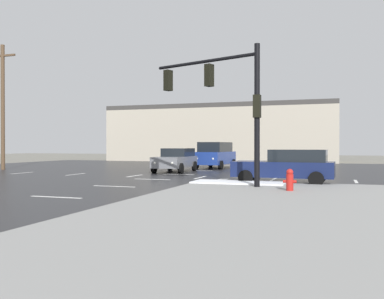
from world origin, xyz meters
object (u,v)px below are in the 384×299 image
at_px(traffic_signal_mast, 226,93).
at_px(fire_hydrant, 290,180).
at_px(utility_pole_far, 3,105).
at_px(sedan_navy, 287,166).
at_px(suv_blue, 215,154).
at_px(sedan_grey, 176,159).

bearing_deg(traffic_signal_mast, fire_hydrant, 169.93).
relative_size(fire_hydrant, utility_pole_far, 0.09).
height_order(traffic_signal_mast, sedan_navy, traffic_signal_mast).
xyz_separation_m(sedan_navy, suv_blue, (-6.76, 12.28, 0.24)).
bearing_deg(utility_pole_far, suv_blue, 26.46).
distance_m(fire_hydrant, sedan_grey, 13.81).
bearing_deg(sedan_grey, traffic_signal_mast, 29.83).
relative_size(traffic_signal_mast, sedan_navy, 1.24).
distance_m(traffic_signal_mast, sedan_navy, 4.54).
bearing_deg(suv_blue, utility_pole_far, -60.21).
distance_m(traffic_signal_mast, sedan_grey, 11.41).
height_order(sedan_navy, utility_pole_far, utility_pole_far).
distance_m(traffic_signal_mast, suv_blue, 15.63).
relative_size(traffic_signal_mast, sedan_grey, 1.24).
bearing_deg(fire_hydrant, suv_blue, 114.13).
bearing_deg(sedan_grey, sedan_navy, 47.35).
distance_m(traffic_signal_mast, utility_pole_far, 20.21).
distance_m(sedan_grey, suv_blue, 5.52).
bearing_deg(utility_pole_far, traffic_signal_mast, -22.19).
bearing_deg(fire_hydrant, sedan_grey, 128.20).
distance_m(fire_hydrant, suv_blue, 17.77).
xyz_separation_m(sedan_navy, utility_pole_far, (-20.95, 5.21, 3.94)).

